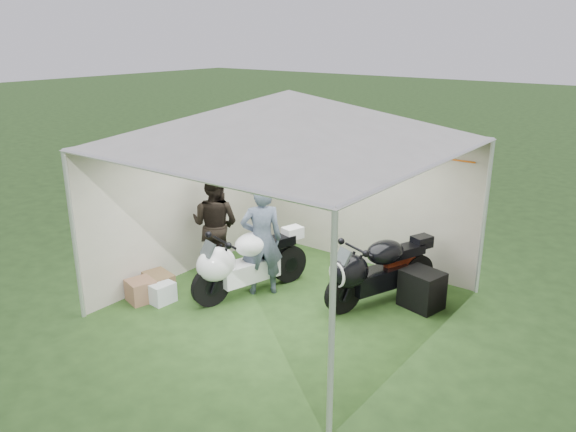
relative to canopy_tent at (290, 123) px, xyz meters
The scene contains 12 objects.
ground 2.58m from the canopy_tent, 89.22° to the right, with size 80.00×80.00×0.00m, color #27451B.
canopy_tent is the anchor object (origin of this frame).
motorcycle_white 2.16m from the canopy_tent, 165.12° to the right, with size 0.80×1.92×0.96m.
motorcycle_black 2.38m from the canopy_tent, 37.23° to the left, with size 0.93×1.83×0.94m.
paddock_stand 3.16m from the canopy_tent, 50.41° to the left, with size 0.37×0.23×0.28m, color #182CAB.
person_dark_jacket 2.35m from the canopy_tent, behind, with size 0.80×0.63×1.65m, color black.
person_blue_jacket 1.82m from the canopy_tent, behind, with size 0.61×0.40×1.67m, color slate.
equipment_box 2.96m from the canopy_tent, 33.54° to the left, with size 0.54×0.43×0.54m, color black.
crate_0 3.08m from the canopy_tent, 144.95° to the right, with size 0.44×0.34×0.29m, color white.
crate_1 3.23m from the canopy_tent, 144.47° to the right, with size 0.36×0.36×0.32m, color #8D6348.
crate_2 3.14m from the canopy_tent, 147.76° to the right, with size 0.32×0.27×0.23m, color silver.
crate_3 3.13m from the canopy_tent, 152.35° to the right, with size 0.46×0.33×0.31m, color brown.
Camera 1 is at (4.37, -5.76, 3.70)m, focal length 35.00 mm.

